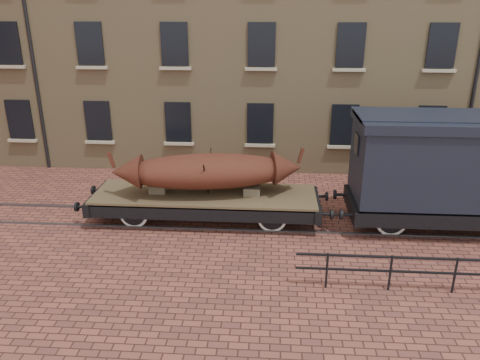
{
  "coord_description": "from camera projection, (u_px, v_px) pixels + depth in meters",
  "views": [
    {
      "loc": [
        1.51,
        -14.33,
        6.91
      ],
      "look_at": [
        0.46,
        0.5,
        1.3
      ],
      "focal_mm": 35.0,
      "sensor_mm": 36.0,
      "label": 1
    }
  ],
  "objects": [
    {
      "name": "goods_van",
      "position": [
        457.0,
        160.0,
        14.6
      ],
      "size": [
        7.24,
        2.64,
        3.74
      ],
      "color": "black",
      "rests_on": "ground"
    },
    {
      "name": "ground",
      "position": [
        226.0,
        220.0,
        15.91
      ],
      "size": [
        90.0,
        90.0,
        0.0
      ],
      "primitive_type": "plane",
      "color": "brown"
    },
    {
      "name": "warehouse_cream",
      "position": [
        306.0,
        2.0,
        22.57
      ],
      "size": [
        40.0,
        10.19,
        14.0
      ],
      "color": "tan",
      "rests_on": "ground"
    },
    {
      "name": "rail_track",
      "position": [
        226.0,
        220.0,
        15.9
      ],
      "size": [
        30.0,
        1.52,
        0.06
      ],
      "color": "#59595E",
      "rests_on": "ground"
    },
    {
      "name": "flatcar_wagon",
      "position": [
        205.0,
        199.0,
        15.68
      ],
      "size": [
        8.34,
        2.26,
        1.26
      ],
      "color": "brown",
      "rests_on": "ground"
    },
    {
      "name": "iron_boat",
      "position": [
        208.0,
        171.0,
        15.32
      ],
      "size": [
        6.32,
        2.53,
        1.53
      ],
      "color": "#491D16",
      "rests_on": "flatcar_wagon"
    }
  ]
}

